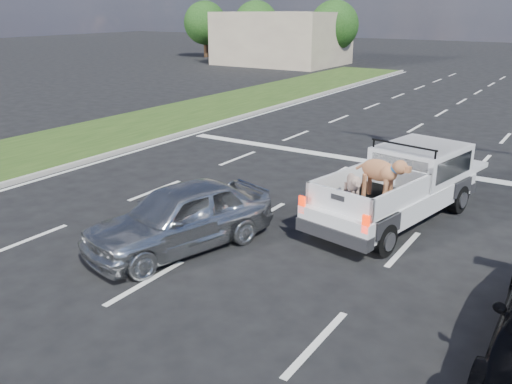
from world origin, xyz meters
TOP-DOWN VIEW (x-y plane):
  - ground at (0.00, 0.00)m, footprint 160.00×160.00m
  - road_markings at (0.00, 6.56)m, footprint 17.75×60.00m
  - grass_median_left at (-11.50, 6.00)m, footprint 5.00×60.00m
  - curb_left at (-9.05, 6.00)m, footprint 0.15×60.00m
  - building_left at (-20.00, 36.00)m, footprint 10.00×8.00m
  - tree_far_a at (-30.00, 38.00)m, footprint 4.20×4.20m
  - tree_far_b at (-24.00, 38.00)m, footprint 4.20×4.20m
  - tree_far_c at (-16.00, 38.00)m, footprint 4.20×4.20m
  - pickup_truck at (1.06, 5.53)m, footprint 2.67×5.17m
  - silver_sedan at (-2.20, 1.53)m, footprint 2.73×4.39m

SIDE VIEW (x-z plane):
  - ground at x=0.00m, z-range 0.00..0.00m
  - road_markings at x=0.00m, z-range 0.00..0.01m
  - grass_median_left at x=-11.50m, z-range 0.00..0.10m
  - curb_left at x=-9.05m, z-range 0.00..0.14m
  - silver_sedan at x=-2.20m, z-range 0.00..1.39m
  - pickup_truck at x=1.06m, z-range -0.06..1.79m
  - building_left at x=-20.00m, z-range 0.00..4.40m
  - tree_far_a at x=-30.00m, z-range 0.59..5.99m
  - tree_far_b at x=-24.00m, z-range 0.59..5.99m
  - tree_far_c at x=-16.00m, z-range 0.59..5.99m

